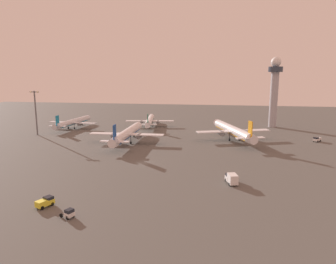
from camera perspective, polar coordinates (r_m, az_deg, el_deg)
The scene contains 11 objects.
ground_plane at distance 109.46m, azimuth -4.44°, elevation -5.67°, with size 416.00×416.00×0.00m, color #56544F.
control_tower at distance 188.93m, azimuth 19.00°, elevation 7.79°, with size 8.00×8.00×39.95m.
airplane_taxiway_distant at distance 140.39m, azimuth -7.58°, elevation -0.30°, with size 33.60×43.23×11.11m.
airplane_far_stand at distance 148.72m, azimuth 11.86°, elevation 0.26°, with size 34.66×44.03×11.66m.
airplane_terminal_side at distance 184.28m, azimuth -17.14°, elevation 1.72°, with size 28.24×36.24×9.29m.
airplane_mid_apron at distance 182.42m, azimuth -3.38°, elevation 2.10°, with size 28.31×36.23×9.31m.
baggage_tractor at distance 157.67m, azimuth 25.72°, elevation -1.19°, with size 4.25×4.37×2.25m.
pushback_tug at distance 72.49m, azimuth -17.76°, elevation -14.07°, with size 3.53×2.84×2.05m.
catering_truck at distance 90.59m, azimuth 11.64°, elevation -8.35°, with size 3.70×6.06×3.05m.
maintenance_van at distance 79.84m, azimuth -21.67°, elevation -11.88°, with size 3.50×4.58×2.25m.
apron_light_west at distance 169.39m, azimuth -23.19°, elevation 3.82°, with size 4.80×0.90×22.40m.
Camera 1 is at (25.10, -101.98, 30.86)m, focal length 33.12 mm.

